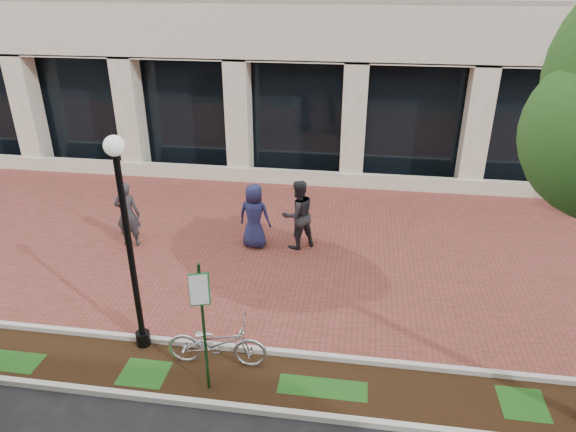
# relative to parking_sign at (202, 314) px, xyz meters

# --- Properties ---
(ground) EXTENTS (120.00, 120.00, 0.00)m
(ground) POSITION_rel_parking_sign_xyz_m (0.14, 5.58, -1.64)
(ground) COLOR black
(ground) RESTS_ON ground
(brick_plaza) EXTENTS (40.00, 9.00, 0.01)m
(brick_plaza) POSITION_rel_parking_sign_xyz_m (0.14, 5.58, -1.63)
(brick_plaza) COLOR brown
(brick_plaza) RESTS_ON ground
(planting_strip) EXTENTS (40.00, 1.50, 0.01)m
(planting_strip) POSITION_rel_parking_sign_xyz_m (0.14, 0.33, -1.63)
(planting_strip) COLOR black
(planting_strip) RESTS_ON ground
(curb_plaza_side) EXTENTS (40.00, 0.12, 0.12)m
(curb_plaza_side) POSITION_rel_parking_sign_xyz_m (0.14, 1.08, -1.58)
(curb_plaza_side) COLOR beige
(curb_plaza_side) RESTS_ON ground
(curb_street_side) EXTENTS (40.00, 0.12, 0.12)m
(curb_street_side) POSITION_rel_parking_sign_xyz_m (0.14, -0.42, -1.58)
(curb_street_side) COLOR beige
(curb_street_side) RESTS_ON ground
(parking_sign) EXTENTS (0.34, 0.07, 2.59)m
(parking_sign) POSITION_rel_parking_sign_xyz_m (0.00, 0.00, 0.00)
(parking_sign) COLOR #143916
(parking_sign) RESTS_ON ground
(lamppost) EXTENTS (0.36, 0.36, 4.35)m
(lamppost) POSITION_rel_parking_sign_xyz_m (-1.64, 0.98, 0.82)
(lamppost) COLOR black
(lamppost) RESTS_ON ground
(locked_bicycle) EXTENTS (1.93, 0.75, 1.00)m
(locked_bicycle) POSITION_rel_parking_sign_xyz_m (-0.00, 0.66, -1.14)
(locked_bicycle) COLOR #B7B8BC
(locked_bicycle) RESTS_ON ground
(pedestrian_left) EXTENTS (0.71, 0.50, 1.84)m
(pedestrian_left) POSITION_rel_parking_sign_xyz_m (-3.65, 4.95, -0.72)
(pedestrian_left) COLOR #2D2D32
(pedestrian_left) RESTS_ON ground
(pedestrian_mid) EXTENTS (1.19, 1.13, 1.93)m
(pedestrian_mid) POSITION_rel_parking_sign_xyz_m (0.89, 5.52, -0.67)
(pedestrian_mid) COLOR #27272C
(pedestrian_mid) RESTS_ON ground
(pedestrian_right) EXTENTS (0.96, 0.70, 1.80)m
(pedestrian_right) POSITION_rel_parking_sign_xyz_m (-0.27, 5.38, -0.74)
(pedestrian_right) COLOR #1E214C
(pedestrian_right) RESTS_ON ground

